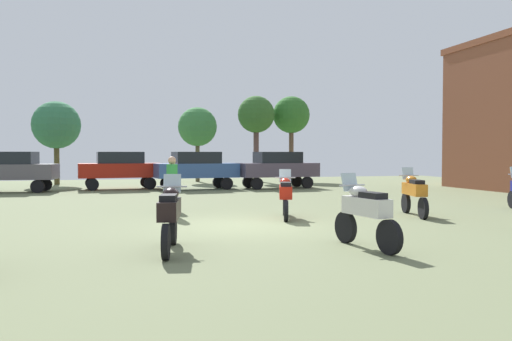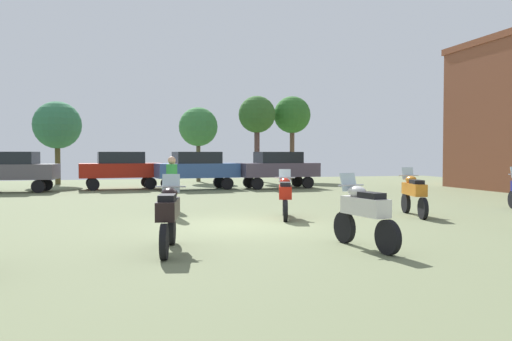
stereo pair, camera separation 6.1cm
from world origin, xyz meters
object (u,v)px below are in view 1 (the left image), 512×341
object	(u,v)px
motorcycle_5	(414,192)
tree_1	(197,127)
person_2	(172,180)
motorcycle_1	(285,194)
car_2	(10,169)
car_1	(120,167)
car_5	(196,167)
tree_5	(256,116)
car_3	(278,167)
tree_4	(56,125)
motorcycle_2	(365,212)
motorcycle_3	(170,214)
person_1	(172,181)
tree_6	(291,116)

from	to	relation	value
motorcycle_5	tree_1	size ratio (longest dim) A/B	0.44
motorcycle_5	person_2	bearing A→B (deg)	166.87
motorcycle_1	car_2	distance (m)	16.52
car_1	car_2	world-z (taller)	same
car_5	tree_5	bearing A→B (deg)	-43.29
car_3	car_5	distance (m)	4.47
motorcycle_1	tree_4	xyz separation A→B (m)	(-8.49, 19.33, 2.93)
motorcycle_5	car_3	bearing A→B (deg)	105.04
motorcycle_2	motorcycle_5	distance (m)	6.02
motorcycle_1	motorcycle_2	world-z (taller)	motorcycle_2
car_1	car_3	xyz separation A→B (m)	(8.38, -1.39, 0.00)
tree_1	motorcycle_3	bearing A→B (deg)	-99.58
motorcycle_5	tree_5	distance (m)	20.59
person_2	car_5	bearing A→B (deg)	-114.16
car_3	motorcycle_1	bearing A→B (deg)	159.33
tree_1	motorcycle_2	bearing A→B (deg)	-90.68
motorcycle_3	motorcycle_2	bearing A→B (deg)	0.50
car_2	person_2	world-z (taller)	car_2
motorcycle_1	motorcycle_3	distance (m)	5.79
motorcycle_2	tree_5	bearing A→B (deg)	70.70
car_2	person_1	world-z (taller)	car_2
tree_1	tree_5	size ratio (longest dim) A/B	0.86
car_3	tree_1	world-z (taller)	tree_1
tree_5	motorcycle_1	bearing A→B (deg)	-102.34
motorcycle_2	car_2	xyz separation A→B (m)	(-10.02, 18.20, 0.43)
tree_4	tree_6	size ratio (longest dim) A/B	0.86
motorcycle_2	car_5	bearing A→B (deg)	83.22
car_5	tree_6	bearing A→B (deg)	-53.13
car_3	person_1	size ratio (longest dim) A/B	2.42
car_1	tree_5	world-z (taller)	tree_5
person_2	car_1	bearing A→B (deg)	-92.57
car_3	car_5	xyz separation A→B (m)	(-4.47, 0.17, 0.00)
tree_6	motorcycle_5	bearing A→B (deg)	-98.39
motorcycle_5	tree_5	bearing A→B (deg)	102.68
motorcycle_3	car_5	distance (m)	17.44
tree_5	car_1	bearing A→B (deg)	-147.62
car_5	tree_4	xyz separation A→B (m)	(-7.69, 6.53, 2.47)
tree_4	tree_6	distance (m)	15.61
car_5	tree_5	distance (m)	9.26
tree_1	tree_6	xyz separation A→B (m)	(6.70, 0.08, 0.91)
tree_5	person_1	bearing A→B (deg)	-112.31
car_1	car_3	distance (m)	8.49
car_1	tree_5	bearing A→B (deg)	-62.64
person_1	tree_1	size ratio (longest dim) A/B	0.36
person_2	tree_6	size ratio (longest dim) A/B	0.29
car_2	tree_5	world-z (taller)	tree_5
tree_1	tree_4	world-z (taller)	tree_4
motorcycle_3	motorcycle_1	bearing A→B (deg)	59.32
car_3	car_2	bearing A→B (deg)	83.30
person_1	person_2	bearing A→B (deg)	96.68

